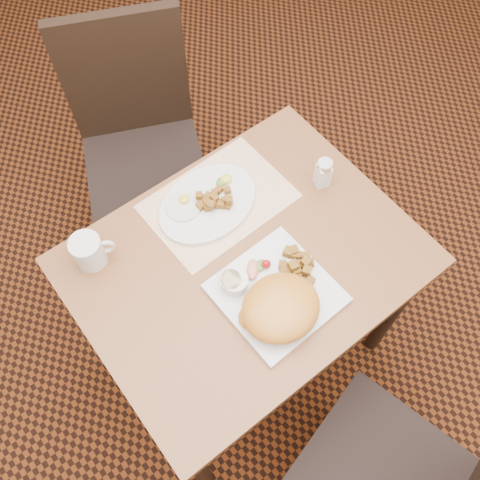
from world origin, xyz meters
The scene contains 15 objects.
ground centered at (0.00, 0.00, 0.00)m, with size 8.00×8.00×0.00m, color black.
table centered at (0.00, 0.00, 0.64)m, with size 0.90×0.70×0.75m.
chair_far centered at (0.07, 0.71, 0.54)m, with size 0.56×0.56×0.97m.
placemat centered at (0.05, 0.19, 0.75)m, with size 0.40×0.28×0.00m, color white.
plate_square centered at (0.00, -0.13, 0.76)m, with size 0.28×0.28×0.02m, color silver.
plate_oval centered at (0.02, 0.20, 0.76)m, with size 0.30×0.23×0.02m, color silver, non-canonical shape.
hollandaise_mound centered at (-0.03, -0.18, 0.80)m, with size 0.20×0.18×0.08m.
ramekin centered at (-0.07, -0.05, 0.79)m, with size 0.07×0.07×0.04m.
garnish_sq centered at (0.00, -0.05, 0.78)m, with size 0.08×0.07×0.03m.
fried_egg centered at (-0.04, 0.23, 0.77)m, with size 0.10×0.10×0.02m.
garnish_ov centered at (0.10, 0.23, 0.78)m, with size 0.05×0.04×0.02m.
salt_shaker centered at (0.33, 0.06, 0.80)m, with size 0.05×0.05×0.10m.
coffee_mug centered at (-0.32, 0.25, 0.80)m, with size 0.11×0.08×0.09m.
home_fries_sq centered at (0.08, -0.11, 0.78)m, with size 0.12×0.13×0.04m.
home_fries_ov centered at (0.03, 0.19, 0.78)m, with size 0.11×0.09×0.04m.
Camera 1 is at (-0.41, -0.50, 2.04)m, focal length 40.00 mm.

